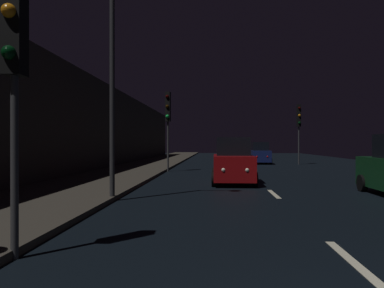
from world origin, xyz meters
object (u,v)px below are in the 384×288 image
at_px(streetlamp_overhead, 127,49).
at_px(traffic_light_far_right, 299,121).
at_px(car_distant_taillights, 260,154).
at_px(car_approaching_headlights, 233,162).
at_px(traffic_light_far_left, 168,113).
at_px(traffic_light_near_left, 14,38).

bearing_deg(streetlamp_overhead, traffic_light_far_right, 64.33).
distance_m(traffic_light_far_right, streetlamp_overhead, 23.05).
bearing_deg(car_distant_taillights, car_approaching_headlights, 168.99).
xyz_separation_m(traffic_light_far_right, streetlamp_overhead, (-9.98, -20.75, 1.00)).
distance_m(traffic_light_far_left, car_distant_taillights, 12.24).
height_order(streetlamp_overhead, car_distant_taillights, streetlamp_overhead).
xyz_separation_m(traffic_light_near_left, traffic_light_far_left, (0.10, 17.93, 0.29)).
distance_m(traffic_light_far_right, traffic_light_near_left, 28.51).
relative_size(traffic_light_far_right, traffic_light_near_left, 1.08).
height_order(traffic_light_far_right, traffic_light_far_left, traffic_light_far_right).
distance_m(streetlamp_overhead, car_approaching_headlights, 7.57).
height_order(traffic_light_far_left, car_distant_taillights, traffic_light_far_left).
bearing_deg(traffic_light_far_left, car_approaching_headlights, 36.26).
relative_size(streetlamp_overhead, car_approaching_headlights, 1.75).
bearing_deg(traffic_light_far_right, traffic_light_near_left, -24.93).
relative_size(streetlamp_overhead, car_distant_taillights, 1.88).
height_order(traffic_light_far_right, car_approaching_headlights, traffic_light_far_right).
bearing_deg(car_approaching_headlights, traffic_light_far_right, 157.28).
distance_m(streetlamp_overhead, car_distant_taillights, 23.09).
distance_m(traffic_light_far_right, car_distant_taillights, 4.45).
bearing_deg(traffic_light_near_left, car_approaching_headlights, 157.30).
bearing_deg(traffic_light_far_left, streetlamp_overhead, 7.51).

